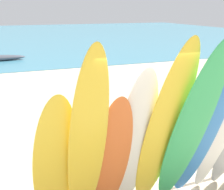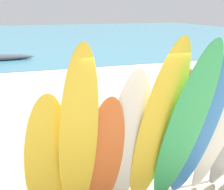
{
  "view_description": "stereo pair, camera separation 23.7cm",
  "coord_description": "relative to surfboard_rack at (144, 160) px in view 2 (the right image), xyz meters",
  "views": [
    {
      "loc": [
        -2.07,
        -3.8,
        2.96
      ],
      "look_at": [
        0.0,
        1.65,
        1.21
      ],
      "focal_mm": 46.62,
      "sensor_mm": 36.0,
      "label": 1
    },
    {
      "loc": [
        -1.84,
        -3.88,
        2.96
      ],
      "look_at": [
        0.0,
        1.65,
        1.21
      ],
      "focal_mm": 46.62,
      "sensor_mm": 36.0,
      "label": 2
    }
  ],
  "objects": [
    {
      "name": "ground",
      "position": [
        0.0,
        14.0,
        -0.55
      ],
      "size": [
        60.0,
        60.0,
        0.0
      ],
      "primitive_type": "plane",
      "color": "beige"
    },
    {
      "name": "ocean_water",
      "position": [
        0.0,
        30.48,
        -0.54
      ],
      "size": [
        60.0,
        40.0,
        0.02
      ],
      "primitive_type": "cube",
      "color": "teal",
      "rests_on": "ground"
    },
    {
      "name": "surfboard_rack",
      "position": [
        0.0,
        0.0,
        0.0
      ],
      "size": [
        3.59,
        0.07,
        0.69
      ],
      "color": "brown",
      "rests_on": "ground"
    },
    {
      "name": "surfboard_yellow_0",
      "position": [
        -1.59,
        -0.56,
        0.5
      ],
      "size": [
        0.61,
        0.78,
        2.11
      ],
      "primitive_type": "ellipsoid",
      "rotation": [
        0.32,
        0.0,
        0.05
      ],
      "color": "yellow",
      "rests_on": "ground"
    },
    {
      "name": "surfboard_yellow_1",
      "position": [
        -1.23,
        -0.75,
        0.79
      ],
      "size": [
        0.48,
        1.05,
        2.68
      ],
      "primitive_type": "ellipsoid",
      "rotation": [
        0.35,
        0.0,
        -0.02
      ],
      "color": "yellow",
      "rests_on": "ground"
    },
    {
      "name": "surfboard_orange_2",
      "position": [
        -0.87,
        -0.59,
        0.46
      ],
      "size": [
        0.54,
        0.81,
        2.03
      ],
      "primitive_type": "ellipsoid",
      "rotation": [
        0.35,
        0.0,
        -0.02
      ],
      "color": "orange",
      "rests_on": "ground"
    },
    {
      "name": "surfboard_white_3",
      "position": [
        -0.56,
        -0.61,
        0.63
      ],
      "size": [
        0.56,
        0.92,
        2.36
      ],
      "primitive_type": "ellipsoid",
      "rotation": [
        0.34,
        0.0,
        -0.04
      ],
      "color": "white",
      "rests_on": "ground"
    },
    {
      "name": "surfboard_yellow_4",
      "position": [
        -0.19,
        -0.74,
        0.8
      ],
      "size": [
        0.56,
        1.11,
        2.7
      ],
      "primitive_type": "ellipsoid",
      "rotation": [
        0.37,
        0.0,
        0.02
      ],
      "color": "yellow",
      "rests_on": "ground"
    },
    {
      "name": "surfboard_green_5",
      "position": [
        0.15,
        -0.84,
        0.79
      ],
      "size": [
        0.58,
        1.23,
        2.69
      ],
      "primitive_type": "ellipsoid",
      "rotation": [
        0.4,
        0.0,
        -0.05
      ],
      "color": "#38B266",
      "rests_on": "ground"
    },
    {
      "name": "surfboard_blue_6",
      "position": [
        0.45,
        -0.73,
        0.69
      ],
      "size": [
        0.63,
        1.16,
        2.5
      ],
      "primitive_type": "ellipsoid",
      "rotation": [
        0.4,
        0.0,
        -0.1
      ],
      "color": "#337AD1",
      "rests_on": "ground"
    },
    {
      "name": "surfboard_white_7",
      "position": [
        0.92,
        -0.68,
        0.71
      ],
      "size": [
        0.6,
        1.04,
        2.52
      ],
      "primitive_type": "ellipsoid",
      "rotation": [
        0.35,
        0.0,
        0.1
      ],
      "color": "white",
      "rests_on": "ground"
    },
    {
      "name": "beachgoer_by_water",
      "position": [
        2.38,
        2.51,
        0.3
      ],
      "size": [
        0.38,
        0.56,
        1.48
      ],
      "rotation": [
        0.0,
        0.0,
        1.47
      ],
      "color": "#9E704C",
      "rests_on": "ground"
    }
  ]
}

